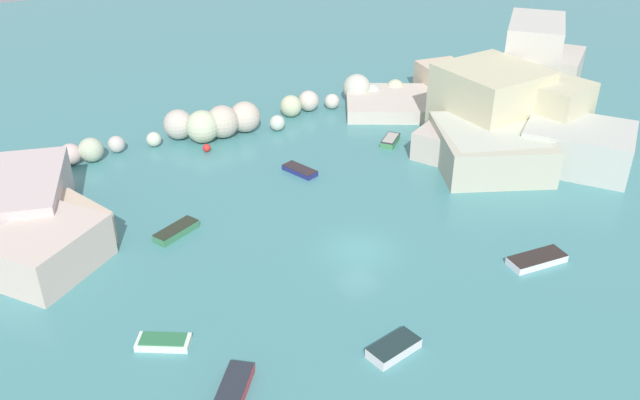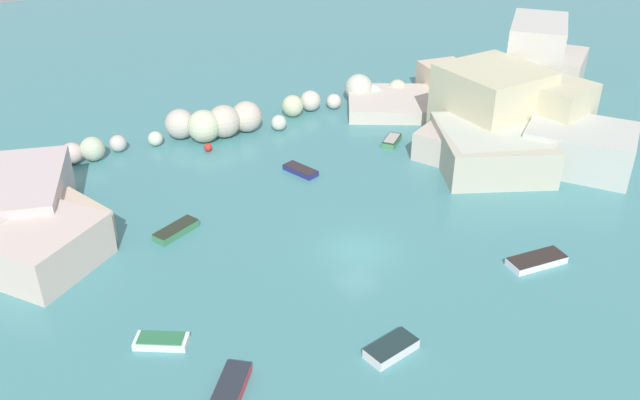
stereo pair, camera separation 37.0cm
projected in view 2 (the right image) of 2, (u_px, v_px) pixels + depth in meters
cove_water at (358, 251)px, 42.50m from camera, size 160.00×160.00×0.00m
cliff_headland_right at (510, 106)px, 57.27m from camera, size 25.39×26.65×8.22m
rock_breakwater at (249, 115)px, 58.68m from camera, size 32.26×4.77×2.78m
channel_buoy at (208, 147)px, 54.97m from camera, size 0.66×0.66×0.66m
moored_boat_0 at (301, 170)px, 51.71m from camera, size 2.03×3.06×0.42m
moored_boat_1 at (391, 348)px, 34.31m from camera, size 3.01×1.89×0.60m
moored_boat_2 at (392, 140)px, 56.25m from camera, size 2.52×2.41×0.53m
moored_boat_3 at (161, 341)px, 34.91m from camera, size 2.99×2.42×0.47m
moored_boat_4 at (176, 230)px, 44.13m from camera, size 3.32×2.40×0.54m
moored_boat_5 at (232, 385)px, 32.11m from camera, size 2.69×2.98×0.58m
moored_boat_6 at (537, 261)px, 41.14m from camera, size 3.76×1.66×0.51m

